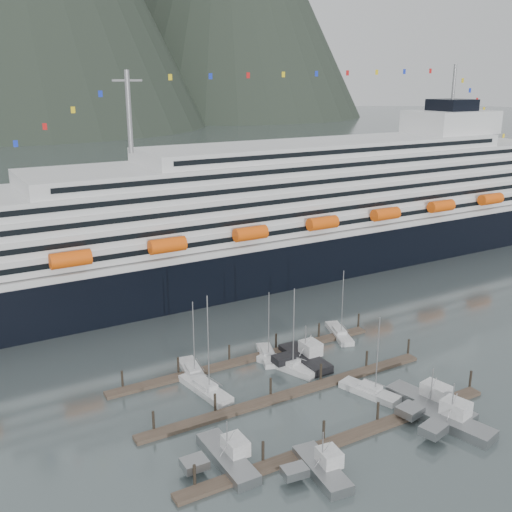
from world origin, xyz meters
The scene contains 16 objects.
ground centered at (0.00, 0.00, 0.00)m, with size 1600.00×1600.00×0.00m, color #4F5D5D.
cruise_ship centered at (30.03, 54.94, 12.04)m, with size 210.00×30.40×50.30m.
dock_near centered at (-4.93, -9.95, 0.31)m, with size 48.18×2.28×3.20m.
dock_mid centered at (-4.93, 3.05, 0.31)m, with size 48.18×2.28×3.20m.
dock_far centered at (-4.93, 16.05, 0.31)m, with size 48.18×2.28×3.20m.
sailboat_b centered at (-15.67, 10.09, 0.45)m, with size 4.32×10.97×16.03m.
sailboat_c centered at (-0.98, 10.37, 0.44)m, with size 6.40×10.93×14.35m.
sailboat_e centered at (-15.07, 15.82, 0.42)m, with size 4.12×10.34×13.13m.
sailboat_f centered at (-1.84, 15.18, 0.41)m, with size 4.99×8.56×12.31m.
sailboat_g centered at (14.02, 16.36, 0.40)m, with size 5.42×9.88×13.08m.
sailboat_h centered at (4.94, -2.67, 0.42)m, with size 5.33×9.59×12.99m.
trawler_a centered at (-20.80, -6.64, 0.82)m, with size 8.18×11.38×6.21m.
trawler_b centered at (-12.13, -14.08, 0.82)m, with size 7.45×9.76×6.11m.
trawler_c centered at (9.82, -9.76, 0.86)m, with size 9.59×13.39×6.61m.
trawler_d centered at (8.61, -14.62, 0.89)m, with size 9.39×12.25×6.99m.
trawler_e centered at (2.52, 10.75, 0.90)m, with size 8.33×10.93×7.09m.
Camera 1 is at (-48.85, -62.34, 44.71)m, focal length 42.00 mm.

